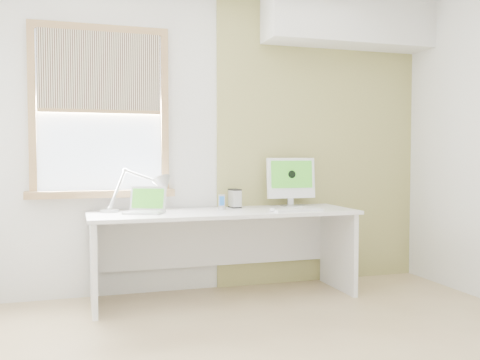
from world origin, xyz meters
name	(u,v)px	position (x,y,z in m)	size (l,w,h in m)	color
room	(294,136)	(0.00, 0.00, 1.30)	(4.04, 3.54, 2.64)	tan
accent_wall	(319,144)	(1.00, 1.74, 1.30)	(2.00, 0.02, 2.60)	#959150
soffit	(348,23)	(1.20, 1.57, 2.40)	(1.60, 0.40, 0.42)	white
window	(101,112)	(-1.00, 1.71, 1.54)	(1.20, 0.14, 1.42)	olive
desk	(222,233)	(-0.03, 1.44, 0.53)	(2.20, 0.70, 0.73)	white
desk_lamp	(154,189)	(-0.59, 1.53, 0.92)	(0.63, 0.25, 0.36)	#B4B6B8
laptop	(146,206)	(-0.67, 1.42, 0.78)	(0.37, 0.34, 0.21)	#B4B6B8
phone_dock	(222,205)	(-0.03, 1.49, 0.77)	(0.07, 0.07, 0.13)	#B4B6B8
external_drive	(235,198)	(0.12, 1.60, 0.81)	(0.09, 0.14, 0.16)	#B4B6B8
imac	(291,179)	(0.65, 1.59, 0.97)	(0.44, 0.15, 0.43)	#B4B6B8
keyboard	(297,210)	(0.53, 1.18, 0.74)	(0.44, 0.18, 0.02)	white
mouse	(273,210)	(0.33, 1.20, 0.74)	(0.06, 0.10, 0.03)	white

